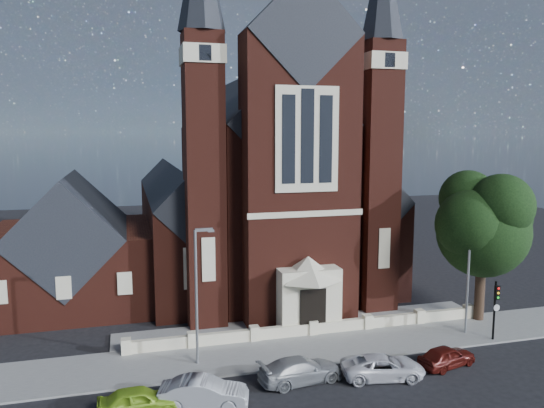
{
  "coord_description": "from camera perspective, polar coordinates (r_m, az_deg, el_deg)",
  "views": [
    {
      "loc": [
        -11.61,
        -25.45,
        13.46
      ],
      "look_at": [
        -1.29,
        12.0,
        8.2
      ],
      "focal_mm": 35.0,
      "sensor_mm": 36.0,
      "label": 1
    }
  ],
  "objects": [
    {
      "name": "street_lamp_right",
      "position": [
        37.64,
        20.5,
        -6.41
      ],
      "size": [
        1.16,
        0.22,
        8.09
      ],
      "color": "gray",
      "rests_on": "ground"
    },
    {
      "name": "car_dark_red",
      "position": [
        33.4,
        18.26,
        -15.3
      ],
      "size": [
        3.92,
        2.35,
        1.25
      ],
      "primitive_type": "imported",
      "rotation": [
        0.0,
        0.0,
        1.83
      ],
      "color": "#4E120D",
      "rests_on": "ground"
    },
    {
      "name": "street_tree",
      "position": [
        39.99,
        22.14,
        -2.22
      ],
      "size": [
        6.4,
        6.6,
        10.7
      ],
      "color": "black",
      "rests_on": "ground"
    },
    {
      "name": "church",
      "position": [
        50.05,
        -1.9,
        1.65
      ],
      "size": [
        20.01,
        34.9,
        29.2
      ],
      "color": "#4D1D14",
      "rests_on": "ground"
    },
    {
      "name": "parish_hall",
      "position": [
        44.68,
        -20.75,
        -5.01
      ],
      "size": [
        12.0,
        12.2,
        10.24
      ],
      "color": "#4D1D14",
      "rests_on": "ground"
    },
    {
      "name": "car_white_suv",
      "position": [
        31.15,
        11.86,
        -16.77
      ],
      "size": [
        4.89,
        2.91,
        1.27
      ],
      "primitive_type": "imported",
      "rotation": [
        0.0,
        0.0,
        1.39
      ],
      "color": "white",
      "rests_on": "ground"
    },
    {
      "name": "car_lime_van",
      "position": [
        27.94,
        -14.16,
        -19.81
      ],
      "size": [
        3.96,
        1.76,
        1.32
      ],
      "primitive_type": "imported",
      "rotation": [
        0.0,
        0.0,
        1.62
      ],
      "color": "#88B925",
      "rests_on": "ground"
    },
    {
      "name": "car_silver_b",
      "position": [
        30.14,
        3.09,
        -17.4
      ],
      "size": [
        4.86,
        2.45,
        1.35
      ],
      "primitive_type": "imported",
      "rotation": [
        0.0,
        0.0,
        1.69
      ],
      "color": "gray",
      "rests_on": "ground"
    },
    {
      "name": "street_lamp_left",
      "position": [
        30.98,
        -7.99,
        -8.99
      ],
      "size": [
        1.16,
        0.22,
        8.09
      ],
      "color": "gray",
      "rests_on": "ground"
    },
    {
      "name": "traffic_signal",
      "position": [
        37.51,
        22.92,
        -9.78
      ],
      "size": [
        0.28,
        0.42,
        4.0
      ],
      "color": "black",
      "rests_on": "ground"
    },
    {
      "name": "forecourt_wall",
      "position": [
        36.57,
        4.37,
        -13.92
      ],
      "size": [
        24.0,
        0.4,
        0.9
      ],
      "primitive_type": "cube",
      "color": "beige",
      "rests_on": "ground"
    },
    {
      "name": "ground",
      "position": [
        44.19,
        0.59,
        -10.03
      ],
      "size": [
        120.0,
        120.0,
        0.0
      ],
      "primitive_type": "plane",
      "color": "black",
      "rests_on": "ground"
    },
    {
      "name": "forecourt_paving",
      "position": [
        38.33,
        3.34,
        -12.87
      ],
      "size": [
        26.0,
        3.0,
        0.14
      ],
      "primitive_type": "cube",
      "color": "slate",
      "rests_on": "ground"
    },
    {
      "name": "car_silver_a",
      "position": [
        27.93,
        -7.35,
        -19.49
      ],
      "size": [
        4.65,
        2.63,
        1.45
      ],
      "primitive_type": "imported",
      "rotation": [
        0.0,
        0.0,
        1.31
      ],
      "color": "#AAADB2",
      "rests_on": "ground"
    },
    {
      "name": "pavement_strip",
      "position": [
        34.83,
        5.53,
        -15.06
      ],
      "size": [
        60.0,
        5.0,
        0.12
      ],
      "primitive_type": "cube",
      "color": "slate",
      "rests_on": "ground"
    }
  ]
}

